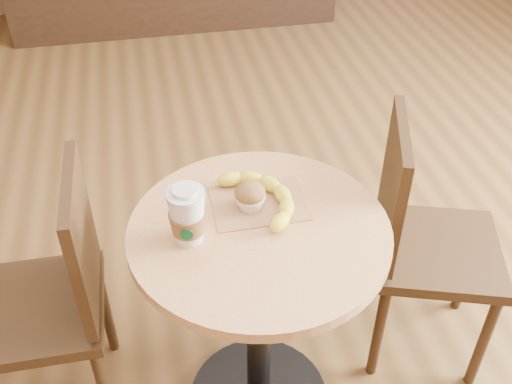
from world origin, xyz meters
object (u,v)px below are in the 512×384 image
coffee_cup (187,217)px  banana (260,199)px  chair_right (421,238)px  cafe_table (259,292)px  muffin (250,196)px  chair_left (54,295)px

coffee_cup → banana: bearing=34.2°
chair_right → banana: bearing=116.1°
chair_right → coffee_cup: (-0.71, -0.15, 0.34)m
banana → coffee_cup: bearing=-175.9°
cafe_table → coffee_cup: size_ratio=4.96×
muffin → banana: size_ratio=0.30×
cafe_table → coffee_cup: (-0.17, -0.00, 0.30)m
coffee_cup → muffin: (0.17, 0.08, -0.03)m
banana → muffin: bearing=166.5°
cafe_table → chair_left: bearing=165.4°
chair_left → banana: size_ratio=3.21×
muffin → chair_left: bearing=173.1°
chair_right → cafe_table: bearing=124.0°
chair_right → coffee_cup: coffee_cup is taller
muffin → cafe_table: bearing=-84.7°
cafe_table → muffin: size_ratio=9.35×
chair_left → muffin: bearing=83.6°
chair_right → banana: 0.60m
cafe_table → coffee_cup: bearing=-178.4°
coffee_cup → muffin: bearing=36.7°
cafe_table → banana: size_ratio=2.81×
coffee_cup → banana: coffee_cup is taller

